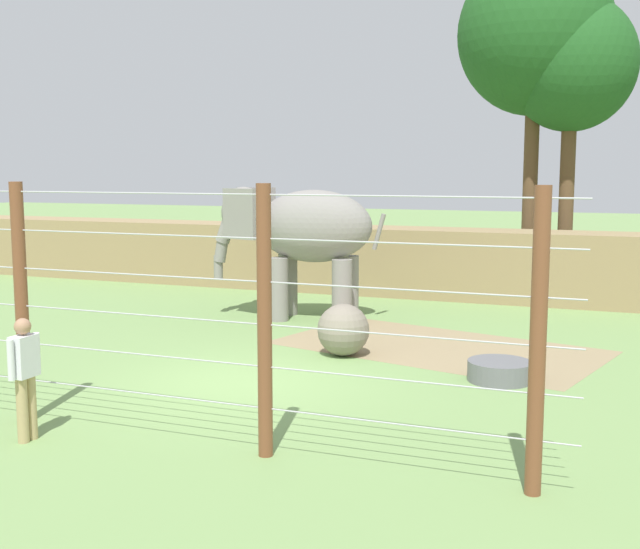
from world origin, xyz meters
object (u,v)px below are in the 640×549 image
(elephant, at_px, (301,232))
(zookeeper, at_px, (25,373))
(enrichment_ball, at_px, (343,330))
(water_tub, at_px, (500,371))

(elephant, relative_size, zookeeper, 2.58)
(enrichment_ball, distance_m, zookeeper, 6.61)
(elephant, height_order, zookeeper, elephant)
(elephant, relative_size, enrichment_ball, 4.22)
(elephant, xyz_separation_m, zookeeper, (0.04, -9.53, -1.20))
(water_tub, bearing_deg, enrichment_ball, 165.82)
(enrichment_ball, height_order, zookeeper, zookeeper)
(elephant, bearing_deg, zookeeper, -89.74)
(water_tub, bearing_deg, zookeeper, -135.07)
(zookeeper, bearing_deg, elephant, 90.26)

